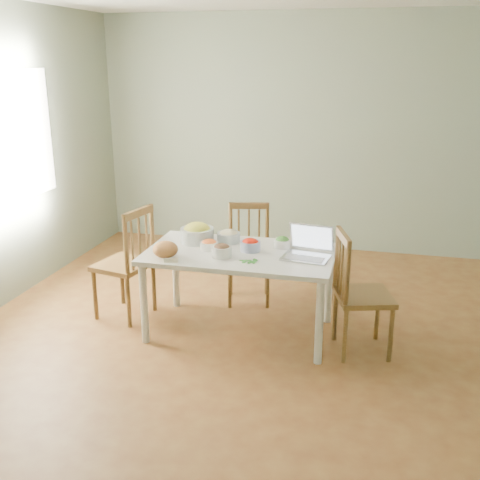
% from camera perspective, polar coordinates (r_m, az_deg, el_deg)
% --- Properties ---
extents(floor, '(5.00, 5.00, 0.00)m').
position_cam_1_polar(floor, '(4.73, 2.58, -9.89)').
color(floor, '#5C3318').
rests_on(floor, ground).
extents(wall_back, '(5.00, 0.00, 2.70)m').
position_cam_1_polar(wall_back, '(6.72, 7.08, 10.39)').
color(wall_back, gray).
rests_on(wall_back, ground).
extents(wall_front, '(5.00, 0.00, 2.70)m').
position_cam_1_polar(wall_front, '(1.99, -11.54, -7.64)').
color(wall_front, gray).
rests_on(wall_front, ground).
extents(window_left, '(0.04, 1.60, 1.20)m').
position_cam_1_polar(window_left, '(5.55, -22.83, 9.20)').
color(window_left, white).
rests_on(window_left, ground).
extents(dining_table, '(1.51, 0.85, 0.71)m').
position_cam_1_polar(dining_table, '(4.71, 0.00, -5.27)').
color(dining_table, white).
rests_on(dining_table, floor).
extents(chair_far, '(0.48, 0.47, 0.91)m').
position_cam_1_polar(chair_far, '(5.27, 0.88, -1.52)').
color(chair_far, '#392611').
rests_on(chair_far, floor).
extents(chair_left, '(0.50, 0.52, 1.00)m').
position_cam_1_polar(chair_left, '(5.06, -11.61, -2.19)').
color(chair_left, '#392611').
rests_on(chair_left, floor).
extents(chair_right, '(0.51, 0.52, 0.97)m').
position_cam_1_polar(chair_right, '(4.46, 12.30, -5.23)').
color(chair_right, '#392611').
rests_on(chair_right, floor).
extents(bread_boule, '(0.25, 0.25, 0.13)m').
position_cam_1_polar(bread_boule, '(4.47, -7.47, -0.94)').
color(bread_boule, '#A06B39').
rests_on(bread_boule, dining_table).
extents(butter_stick, '(0.11, 0.05, 0.03)m').
position_cam_1_polar(butter_stick, '(4.38, -6.91, -2.03)').
color(butter_stick, beige).
rests_on(butter_stick, dining_table).
extents(bowl_squash, '(0.28, 0.28, 0.16)m').
position_cam_1_polar(bowl_squash, '(4.81, -4.31, 0.73)').
color(bowl_squash, yellow).
rests_on(bowl_squash, dining_table).
extents(bowl_carrot, '(0.17, 0.17, 0.08)m').
position_cam_1_polar(bowl_carrot, '(4.63, -3.10, -0.46)').
color(bowl_carrot, '#FF571D').
rests_on(bowl_carrot, dining_table).
extents(bowl_onion, '(0.25, 0.25, 0.11)m').
position_cam_1_polar(bowl_onion, '(4.81, -1.16, 0.40)').
color(bowl_onion, '#F7E6B7').
rests_on(bowl_onion, dining_table).
extents(bowl_mushroom, '(0.17, 0.17, 0.10)m').
position_cam_1_polar(bowl_mushroom, '(4.46, -1.84, -1.04)').
color(bowl_mushroom, '#3D2615').
rests_on(bowl_mushroom, dining_table).
extents(bowl_redpep, '(0.22, 0.22, 0.10)m').
position_cam_1_polar(bowl_redpep, '(4.59, 1.03, -0.48)').
color(bowl_redpep, '#B20F03').
rests_on(bowl_redpep, dining_table).
extents(bowl_broccoli, '(0.18, 0.18, 0.09)m').
position_cam_1_polar(bowl_broccoli, '(4.69, 4.25, -0.20)').
color(bowl_broccoli, '#296620').
rests_on(bowl_broccoli, dining_table).
extents(flatbread, '(0.24, 0.24, 0.02)m').
position_cam_1_polar(flatbread, '(4.80, 4.99, -0.25)').
color(flatbread, tan).
rests_on(flatbread, dining_table).
extents(basil_bunch, '(0.17, 0.17, 0.02)m').
position_cam_1_polar(basil_bunch, '(4.37, 0.83, -2.02)').
color(basil_bunch, '#195617').
rests_on(basil_bunch, dining_table).
extents(laptop, '(0.40, 0.37, 0.24)m').
position_cam_1_polar(laptop, '(4.42, 6.63, -0.38)').
color(laptop, silver).
rests_on(laptop, dining_table).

